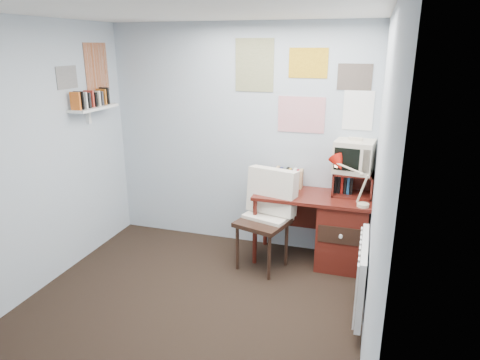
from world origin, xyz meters
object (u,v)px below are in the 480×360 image
(desk, at_px, (337,229))
(crt_tv, at_px, (354,155))
(desk_lamp, at_px, (365,186))
(wall_shelf, at_px, (94,108))
(radiator, at_px, (362,275))
(desk_chair, at_px, (262,223))
(tv_riser, at_px, (353,184))

(desk, relative_size, crt_tv, 3.18)
(desk_lamp, relative_size, wall_shelf, 0.67)
(radiator, xyz_separation_m, wall_shelf, (-2.86, 0.55, 1.20))
(desk, relative_size, desk_lamp, 2.87)
(desk, height_order, desk_lamp, desk_lamp)
(desk, bearing_deg, crt_tv, 49.48)
(desk_lamp, bearing_deg, radiator, -98.59)
(desk, height_order, desk_chair, desk_chair)
(radiator, relative_size, wall_shelf, 1.29)
(desk_lamp, height_order, tv_riser, desk_lamp)
(radiator, bearing_deg, crt_tv, 99.48)
(desk, relative_size, tv_riser, 3.00)
(tv_riser, height_order, wall_shelf, wall_shelf)
(desk, height_order, crt_tv, crt_tv)
(desk, relative_size, desk_chair, 1.19)
(wall_shelf, bearing_deg, desk_chair, 2.34)
(desk, distance_m, crt_tv, 0.80)
(desk_chair, height_order, radiator, desk_chair)
(radiator, bearing_deg, tv_riser, 99.28)
(desk_chair, height_order, wall_shelf, wall_shelf)
(desk, bearing_deg, desk_lamp, -39.81)
(crt_tv, height_order, wall_shelf, wall_shelf)
(desk_chair, height_order, tv_riser, desk_chair)
(desk, height_order, wall_shelf, wall_shelf)
(tv_riser, height_order, radiator, tv_riser)
(tv_riser, distance_m, crt_tv, 0.30)
(desk, distance_m, wall_shelf, 2.87)
(crt_tv, relative_size, radiator, 0.47)
(desk, xyz_separation_m, wall_shelf, (-2.57, -0.38, 1.21))
(desk_chair, xyz_separation_m, radiator, (1.02, -0.62, -0.09))
(desk, xyz_separation_m, desk_lamp, (0.24, -0.20, 0.56))
(radiator, bearing_deg, wall_shelf, 169.11)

